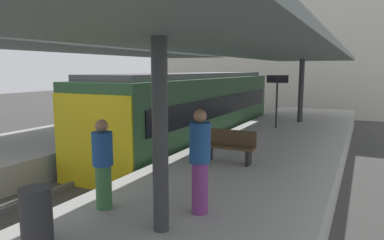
# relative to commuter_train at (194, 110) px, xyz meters

# --- Properties ---
(ground_plane) EXTENTS (80.00, 80.00, 0.00)m
(ground_plane) POSITION_rel_commuter_train_xyz_m (0.00, -4.15, -1.73)
(ground_plane) COLOR #383835
(platform_left) EXTENTS (4.40, 28.00, 1.00)m
(platform_left) POSITION_rel_commuter_train_xyz_m (-3.80, -4.15, -1.23)
(platform_left) COLOR #9E9E99
(platform_left) RESTS_ON ground_plane
(platform_right) EXTENTS (4.40, 28.00, 1.00)m
(platform_right) POSITION_rel_commuter_train_xyz_m (3.80, -4.15, -1.23)
(platform_right) COLOR #9E9E99
(platform_right) RESTS_ON ground_plane
(track_ballast) EXTENTS (3.20, 28.00, 0.20)m
(track_ballast) POSITION_rel_commuter_train_xyz_m (0.00, -4.15, -1.63)
(track_ballast) COLOR #423F3D
(track_ballast) RESTS_ON ground_plane
(rail_near_side) EXTENTS (0.08, 28.00, 0.14)m
(rail_near_side) POSITION_rel_commuter_train_xyz_m (-0.72, -4.15, -1.46)
(rail_near_side) COLOR slate
(rail_near_side) RESTS_ON track_ballast
(rail_far_side) EXTENTS (0.08, 28.00, 0.14)m
(rail_far_side) POSITION_rel_commuter_train_xyz_m (0.72, -4.15, -1.46)
(rail_far_side) COLOR slate
(rail_far_side) RESTS_ON track_ballast
(commuter_train) EXTENTS (2.78, 12.72, 3.10)m
(commuter_train) POSITION_rel_commuter_train_xyz_m (0.00, 0.00, 0.00)
(commuter_train) COLOR #2D5633
(commuter_train) RESTS_ON track_ballast
(canopy_left) EXTENTS (4.18, 21.00, 3.36)m
(canopy_left) POSITION_rel_commuter_train_xyz_m (-3.80, -2.75, 2.51)
(canopy_left) COLOR #333335
(canopy_left) RESTS_ON platform_left
(canopy_right) EXTENTS (4.18, 21.00, 3.08)m
(canopy_right) POSITION_rel_commuter_train_xyz_m (3.80, -2.75, 2.24)
(canopy_right) COLOR #333335
(canopy_right) RESTS_ON platform_right
(platform_bench) EXTENTS (1.40, 0.41, 0.86)m
(platform_bench) POSITION_rel_commuter_train_xyz_m (3.35, -4.83, -0.26)
(platform_bench) COLOR black
(platform_bench) RESTS_ON platform_right
(platform_sign) EXTENTS (0.90, 0.08, 2.21)m
(platform_sign) POSITION_rel_commuter_train_xyz_m (3.18, 1.37, 0.90)
(platform_sign) COLOR #262628
(platform_sign) RESTS_ON platform_right
(litter_bin) EXTENTS (0.44, 0.44, 0.80)m
(litter_bin) POSITION_rel_commuter_train_xyz_m (2.42, -10.16, -0.33)
(litter_bin) COLOR #2D2D30
(litter_bin) RESTS_ON platform_right
(passenger_near_bench) EXTENTS (0.36, 0.36, 1.79)m
(passenger_near_bench) POSITION_rel_commuter_train_xyz_m (4.06, -8.20, 0.21)
(passenger_near_bench) COLOR #7A337A
(passenger_near_bench) RESTS_ON platform_right
(passenger_mid_platform) EXTENTS (0.36, 0.36, 1.60)m
(passenger_mid_platform) POSITION_rel_commuter_train_xyz_m (2.44, -8.76, 0.10)
(passenger_mid_platform) COLOR #386B3D
(passenger_mid_platform) RESTS_ON platform_right
(station_building_backdrop) EXTENTS (18.00, 6.00, 11.00)m
(station_building_backdrop) POSITION_rel_commuter_train_xyz_m (-1.08, 15.85, 3.77)
(station_building_backdrop) COLOR beige
(station_building_backdrop) RESTS_ON ground_plane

